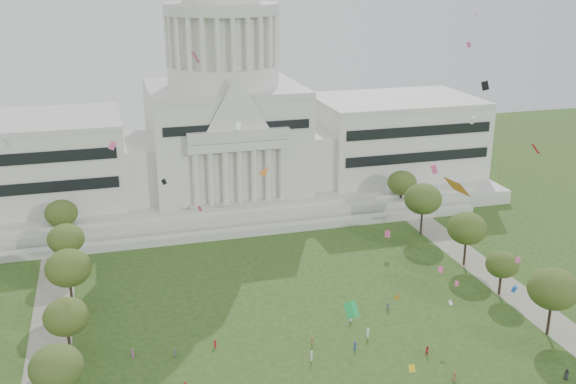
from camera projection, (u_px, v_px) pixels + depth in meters
capitol at (225, 126)px, 198.94m from camera, size 160.00×64.50×91.30m
path_left at (47, 372)px, 117.55m from camera, size 8.00×160.00×0.04m
path_right at (526, 302)px, 142.16m from camera, size 8.00×160.00×0.04m
row_tree_l_2 at (56, 367)px, 104.01m from camera, size 8.42×8.42×11.97m
row_tree_r_2 at (553, 289)px, 126.63m from camera, size 9.55×9.55×13.58m
row_tree_l_3 at (66, 317)px, 119.50m from camera, size 8.12×8.12×11.55m
row_tree_r_3 at (502, 264)px, 143.06m from camera, size 7.01×7.01×9.98m
row_tree_l_4 at (68, 268)px, 135.99m from camera, size 9.29×9.29×13.21m
row_tree_r_4 at (467, 228)px, 156.63m from camera, size 9.19×9.19×13.06m
row_tree_l_5 at (66, 239)px, 152.97m from camera, size 8.33×8.33×11.85m
row_tree_r_5 at (423, 199)px, 174.48m from camera, size 9.82×9.82×13.96m
row_tree_l_6 at (61, 213)px, 169.12m from camera, size 8.19×8.19×11.64m
row_tree_r_6 at (402, 183)px, 191.92m from camera, size 8.42×8.42×11.97m
person_0 at (566, 374)px, 115.21m from camera, size 1.17×0.99×2.04m
person_2 at (428, 351)px, 122.46m from camera, size 0.97×0.69×1.84m
person_10 at (455, 375)px, 115.28m from camera, size 0.61×1.03×1.69m
distant_crowd at (271, 384)px, 112.91m from camera, size 61.06×39.79×1.91m
kite_swarm at (385, 228)px, 104.06m from camera, size 94.37×96.96×58.22m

